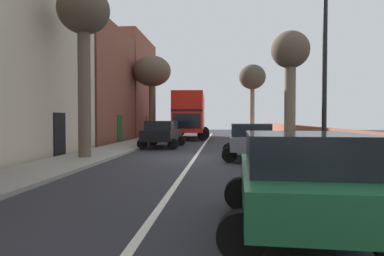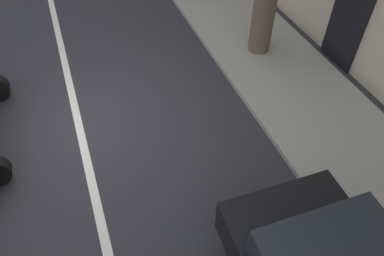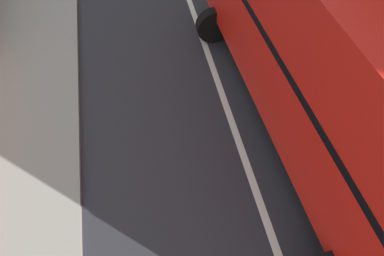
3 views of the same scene
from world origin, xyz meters
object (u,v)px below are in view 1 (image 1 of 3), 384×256
Objects in this scene: double_decker_bus at (190,113)px; street_tree_left_2 at (152,73)px; parked_car_green_right_1 at (302,176)px; parked_car_black_left_2 at (162,132)px; street_tree_right_3 at (290,59)px; lamppost_right at (325,52)px; street_tree_left_0 at (84,21)px; parked_car_grey_right_0 at (250,139)px; street_tree_right_5 at (252,79)px.

double_decker_bus is 5.15m from street_tree_left_2.
double_decker_bus is at bearing 99.12° from parked_car_green_right_1.
street_tree_right_3 is at bearing -7.73° from parked_car_black_left_2.
street_tree_left_2 is 13.75m from street_tree_right_3.
parked_car_black_left_2 is 13.00m from lamppost_right.
street_tree_right_3 is at bearing -42.96° from street_tree_left_2.
street_tree_left_0 is at bearing 155.88° from lamppost_right.
street_tree_left_2 reaches higher than parked_car_grey_right_0.
street_tree_right_3 reaches higher than parked_car_green_right_1.
parked_car_black_left_2 is (-5.00, 15.77, 0.05)m from parked_car_green_right_1.
street_tree_right_3 is (7.68, -1.04, 4.33)m from parked_car_black_left_2.
parked_car_grey_right_0 reaches higher than parked_car_green_right_1.
double_decker_bus is 2.60× the size of parked_car_grey_right_0.
double_decker_bus is 1.63× the size of lamppost_right.
street_tree_right_5 is at bearing 66.93° from parked_car_black_left_2.
double_decker_bus is at bearing 104.45° from parked_car_grey_right_0.
double_decker_bus is at bearing 32.77° from street_tree_left_2.
street_tree_right_5 is at bearing 84.79° from parked_car_grey_right_0.
parked_car_grey_right_0 is 0.58× the size of street_tree_right_3.
parked_car_black_left_2 is 8.70m from street_tree_left_0.
street_tree_left_2 is at bearing 90.28° from street_tree_left_0.
parked_car_grey_right_0 is at bearing -75.55° from double_decker_bus.
street_tree_left_2 is at bearing 107.03° from parked_car_green_right_1.
double_decker_bus is 17.68m from street_tree_left_0.
parked_car_grey_right_0 is 0.88× the size of parked_car_black_left_2.
street_tree_right_3 is 9.82m from lamppost_right.
lamppost_right is at bearing -74.11° from double_decker_bus.
street_tree_right_3 reaches higher than parked_car_black_left_2.
street_tree_left_0 is at bearing 128.63° from parked_car_green_right_1.
parked_car_green_right_1 is 6.11m from lamppost_right.
double_decker_bus is at bearing -135.28° from street_tree_right_5.
street_tree_left_0 is at bearing -89.72° from street_tree_left_2.
street_tree_left_2 is at bearing 105.96° from parked_car_black_left_2.
parked_car_green_right_1 is at bearing -80.88° from double_decker_bus.
street_tree_right_5 is at bearing 68.02° from street_tree_left_0.
parked_car_black_left_2 is 0.62× the size of street_tree_left_2.
street_tree_left_0 is (-2.31, -6.63, 5.13)m from parked_car_black_left_2.
street_tree_left_0 reaches higher than double_decker_bus.
street_tree_right_3 is 1.07× the size of lamppost_right.
parked_car_grey_right_0 is at bearing 110.64° from lamppost_right.
parked_car_green_right_1 is at bearing -109.60° from lamppost_right.
parked_car_black_left_2 is at bearing 122.42° from lamppost_right.
parked_car_grey_right_0 is at bearing 89.99° from parked_car_green_right_1.
street_tree_right_5 is 27.38m from lamppost_right.
lamppost_right is (1.80, -4.78, 2.90)m from parked_car_grey_right_0.
street_tree_right_5 is (6.25, 6.19, 3.86)m from double_decker_bus.
street_tree_right_3 is 0.88× the size of street_tree_right_5.
street_tree_right_5 reaches higher than parked_car_grey_right_0.
street_tree_left_2 is (-7.38, 14.25, 4.93)m from parked_car_grey_right_0.
street_tree_left_2 reaches higher than lamppost_right.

